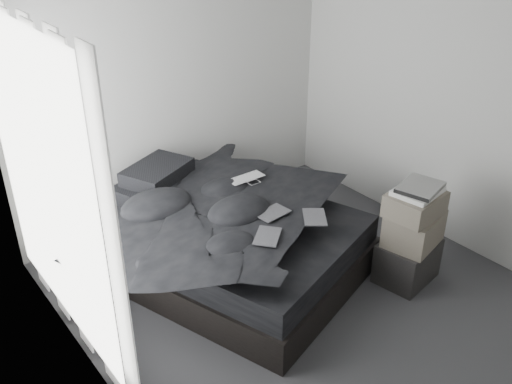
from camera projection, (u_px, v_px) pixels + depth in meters
floor at (312, 303)px, 4.94m from camera, size 3.60×4.20×0.01m
wall_back at (178, 96)px, 5.78m from camera, size 3.60×0.01×2.60m
wall_left at (97, 250)px, 3.35m from camera, size 0.01×4.20×2.60m
wall_right at (462, 116)px, 5.29m from camera, size 0.01×4.20×2.60m
window_left at (45, 185)px, 3.97m from camera, size 0.02×2.00×2.30m
curtain_left at (54, 192)px, 4.03m from camera, size 0.06×2.12×2.48m
bed at (229, 256)px, 5.30m from camera, size 2.32×2.67×0.31m
mattress at (228, 231)px, 5.17m from camera, size 2.24×2.59×0.24m
duvet at (233, 208)px, 5.02m from camera, size 2.18×2.35×0.26m
pillow_lower at (151, 188)px, 5.47m from camera, size 0.79×0.65×0.15m
pillow_upper at (157, 172)px, 5.45m from camera, size 0.76×0.66×0.14m
laptop at (249, 173)px, 5.31m from camera, size 0.36×0.23×0.03m
comic_a at (268, 227)px, 4.49m from camera, size 0.34×0.33×0.01m
comic_b at (273, 204)px, 4.80m from camera, size 0.30×0.21×0.01m
comic_c at (315, 207)px, 4.74m from camera, size 0.32×0.34×0.01m
side_stand at (80, 273)px, 4.79m from camera, size 0.46×0.46×0.64m
papers at (75, 241)px, 4.63m from camera, size 0.28×0.24×0.01m
floor_books at (186, 308)px, 4.78m from camera, size 0.17×0.21×0.13m
box_lower at (407, 261)px, 5.16m from camera, size 0.59×0.49×0.39m
box_mid at (414, 229)px, 5.00m from camera, size 0.57×0.49×0.30m
box_upper at (415, 204)px, 4.87m from camera, size 0.51×0.43×0.21m
art_book_white at (418, 191)px, 4.82m from camera, size 0.45×0.38×0.04m
art_book_snake at (420, 187)px, 4.80m from camera, size 0.46×0.40×0.04m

